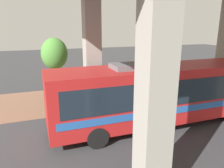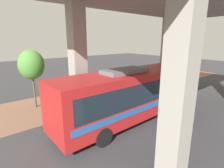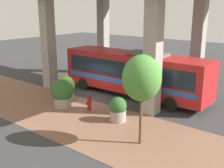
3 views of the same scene
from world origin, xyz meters
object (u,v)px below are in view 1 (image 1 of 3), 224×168
planter_front (148,82)px  planter_middle (97,92)px  planter_back (169,86)px  bus (159,91)px  street_tree_near (54,54)px  fire_hydrant (131,92)px

planter_front → planter_middle: planter_front is taller
planter_front → planter_back: (1.29, 1.09, -0.10)m
bus → street_tree_near: street_tree_near is taller
bus → planter_back: bearing=139.2°
planter_back → bus: bearing=-40.8°
bus → planter_back: 5.26m
bus → planter_middle: size_ratio=7.80×
planter_middle → street_tree_near: size_ratio=0.33×
bus → street_tree_near: 8.09m
fire_hydrant → street_tree_near: (-1.86, -5.26, 2.87)m
planter_back → street_tree_near: 8.88m
bus → fire_hydrant: bearing=174.0°
fire_hydrant → street_tree_near: street_tree_near is taller
fire_hydrant → planter_front: (-0.71, 1.81, 0.47)m
bus → street_tree_near: bearing=-143.0°
planter_front → fire_hydrant: bearing=-68.5°
fire_hydrant → planter_front: planter_front is taller
planter_middle → street_tree_near: bearing=-121.0°
fire_hydrant → planter_middle: size_ratio=0.69×
planter_middle → bus: bearing=24.3°
planter_back → planter_front: bearing=-139.7°
street_tree_near → planter_back: bearing=73.3°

